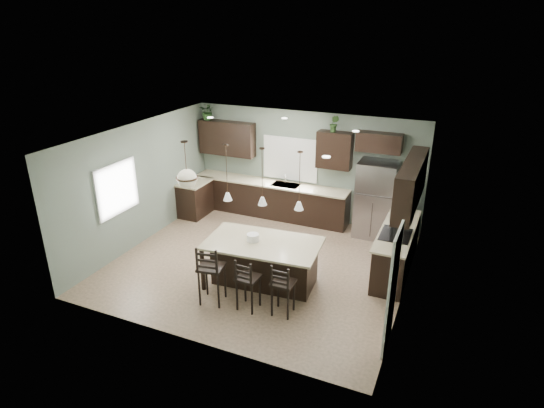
{
  "coord_description": "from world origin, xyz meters",
  "views": [
    {
      "loc": [
        3.66,
        -7.77,
        4.91
      ],
      "look_at": [
        0.1,
        0.4,
        1.25
      ],
      "focal_mm": 30.0,
      "sensor_mm": 36.0,
      "label": 1
    }
  ],
  "objects": [
    {
      "name": "right_lower_cabs",
      "position": [
        2.7,
        0.87,
        0.45
      ],
      "size": [
        0.6,
        2.35,
        0.9
      ],
      "primitive_type": "cube",
      "color": "black",
      "rests_on": "ground"
    },
    {
      "name": "chandelier",
      "position": [
        -1.13,
        -0.87,
        2.33
      ],
      "size": [
        0.42,
        0.42,
        0.94
      ],
      "primitive_type": null,
      "color": "beige",
      "rests_on": "room_shell"
    },
    {
      "name": "left_return_countertop",
      "position": [
        -2.68,
        1.7,
        0.92
      ],
      "size": [
        0.66,
        0.96,
        0.04
      ],
      "primitive_type": "cube",
      "color": "beige",
      "rests_on": "left_return_cabs"
    },
    {
      "name": "back_countertop",
      "position": [
        -0.85,
        2.43,
        0.92
      ],
      "size": [
        4.2,
        0.66,
        0.04
      ],
      "primitive_type": "cube",
      "color": "beige",
      "rests_on": "back_lower_cabs"
    },
    {
      "name": "back_upper_left",
      "position": [
        -2.15,
        2.58,
        1.95
      ],
      "size": [
        1.55,
        0.34,
        0.9
      ],
      "primitive_type": "cube",
      "color": "black",
      "rests_on": "room_shell"
    },
    {
      "name": "window_left",
      "position": [
        -2.98,
        -0.8,
        1.55
      ],
      "size": [
        0.02,
        1.1,
        1.0
      ],
      "primitive_type": "cube",
      "color": "white",
      "rests_on": "room_shell"
    },
    {
      "name": "fridge_header",
      "position": [
        1.85,
        2.58,
        2.25
      ],
      "size": [
        1.05,
        0.34,
        0.45
      ],
      "primitive_type": "cube",
      "color": "black",
      "rests_on": "room_shell"
    },
    {
      "name": "pendant_center",
      "position": [
        0.39,
        -0.72,
        2.25
      ],
      "size": [
        0.17,
        0.17,
        1.1
      ],
      "primitive_type": null,
      "color": "silver",
      "rests_on": "room_shell"
    },
    {
      "name": "plant_back_right",
      "position": [
        0.77,
        2.55,
        2.6
      ],
      "size": [
        0.23,
        0.19,
        0.4
      ],
      "primitive_type": "imported",
      "rotation": [
        0.0,
        0.0,
        -0.05
      ],
      "color": "#2D4E22",
      "rests_on": "back_upper_right"
    },
    {
      "name": "back_upper_right",
      "position": [
        0.8,
        2.58,
        1.95
      ],
      "size": [
        0.85,
        0.34,
        0.9
      ],
      "primitive_type": "cube",
      "color": "black",
      "rests_on": "room_shell"
    },
    {
      "name": "bar_stool_right",
      "position": [
        1.12,
        -1.46,
        0.51
      ],
      "size": [
        0.39,
        0.39,
        1.03
      ],
      "primitive_type": "cube",
      "rotation": [
        0.0,
        0.0,
        0.02
      ],
      "color": "black",
      "rests_on": "ground"
    },
    {
      "name": "cooktop",
      "position": [
        2.68,
        0.6,
        0.94
      ],
      "size": [
        0.58,
        0.75,
        0.02
      ],
      "primitive_type": "cube",
      "color": "black",
      "rests_on": "right_countertop"
    },
    {
      "name": "right_countertop",
      "position": [
        2.68,
        0.87,
        0.92
      ],
      "size": [
        0.66,
        2.35,
        0.04
      ],
      "primitive_type": "cube",
      "color": "beige",
      "rests_on": "right_lower_cabs"
    },
    {
      "name": "window_back",
      "position": [
        -0.4,
        2.73,
        1.55
      ],
      "size": [
        1.35,
        0.02,
        1.0
      ],
      "primitive_type": "cube",
      "color": "white",
      "rests_on": "room_shell"
    },
    {
      "name": "bar_stool_center",
      "position": [
        0.49,
        -1.56,
        0.52
      ],
      "size": [
        0.4,
        0.4,
        1.04
      ],
      "primitive_type": "cube",
      "rotation": [
        0.0,
        0.0,
        -0.05
      ],
      "color": "black",
      "rests_on": "ground"
    },
    {
      "name": "room_shell",
      "position": [
        0.0,
        0.0,
        1.7
      ],
      "size": [
        6.0,
        6.0,
        6.0
      ],
      "color": "slate",
      "rests_on": "ground"
    },
    {
      "name": "back_lower_cabs",
      "position": [
        -0.85,
        2.45,
        0.45
      ],
      "size": [
        4.2,
        0.6,
        0.9
      ],
      "primitive_type": "cube",
      "color": "black",
      "rests_on": "ground"
    },
    {
      "name": "right_upper_cabs",
      "position": [
        2.83,
        0.87,
        1.95
      ],
      "size": [
        0.34,
        2.35,
        0.9
      ],
      "primitive_type": "cube",
      "color": "black",
      "rests_on": "room_shell"
    },
    {
      "name": "pendant_left",
      "position": [
        -0.3,
        -0.78,
        2.25
      ],
      "size": [
        0.17,
        0.17,
        1.1
      ],
      "primitive_type": null,
      "color": "silver",
      "rests_on": "room_shell"
    },
    {
      "name": "bar_stool_left",
      "position": [
        -0.21,
        -1.64,
        0.6
      ],
      "size": [
        0.51,
        0.51,
        1.2
      ],
      "primitive_type": "cube",
      "rotation": [
        0.0,
        0.0,
        0.17
      ],
      "color": "black",
      "rests_on": "ground"
    },
    {
      "name": "serving_dish",
      "position": [
        0.19,
        -0.74,
        0.99
      ],
      "size": [
        0.24,
        0.24,
        0.14
      ],
      "primitive_type": "cylinder",
      "color": "white",
      "rests_on": "kitchen_island"
    },
    {
      "name": "wall_oven_front",
      "position": [
        2.4,
        0.6,
        0.45
      ],
      "size": [
        0.01,
        0.72,
        0.6
      ],
      "primitive_type": "cube",
      "color": "gray",
      "rests_on": "right_lower_cabs"
    },
    {
      "name": "plant_back_left",
      "position": [
        -2.69,
        2.55,
        2.62
      ],
      "size": [
        0.4,
        0.35,
        0.44
      ],
      "primitive_type": "imported",
      "rotation": [
        0.0,
        0.0,
        0.01
      ],
      "color": "#274C21",
      "rests_on": "back_upper_left"
    },
    {
      "name": "pantry_door",
      "position": [
        2.98,
        -1.55,
        1.02
      ],
      "size": [
        0.04,
        0.82,
        2.04
      ],
      "primitive_type": "cube",
      "color": "white",
      "rests_on": "ground"
    },
    {
      "name": "pendant_right",
      "position": [
        1.09,
        -0.66,
        2.25
      ],
      "size": [
        0.17,
        0.17,
        1.1
      ],
      "primitive_type": null,
      "color": "silver",
      "rests_on": "room_shell"
    },
    {
      "name": "kitchen_island",
      "position": [
        0.39,
        -0.72,
        0.46
      ],
      "size": [
        2.29,
        1.42,
        0.92
      ],
      "primitive_type": "cube",
      "rotation": [
        0.0,
        0.0,
        0.08
      ],
      "color": "black",
      "rests_on": "ground"
    },
    {
      "name": "faucet",
      "position": [
        -0.4,
        2.4,
        1.08
      ],
      "size": [
        0.02,
        0.02,
        0.28
      ],
      "primitive_type": "cylinder",
      "color": "silver",
      "rests_on": "back_countertop"
    },
    {
      "name": "left_return_cabs",
      "position": [
        -2.7,
        1.7,
        0.45
      ],
      "size": [
        0.6,
        0.9,
        0.9
      ],
      "primitive_type": "cube",
      "color": "black",
      "rests_on": "ground"
    },
    {
      "name": "microwave",
      "position": [
        2.78,
        0.6,
        1.55
      ],
      "size": [
        0.4,
        0.75,
        0.4
      ],
      "primitive_type": "cube",
      "color": "gray",
      "rests_on": "right_upper_cabs"
    },
    {
      "name": "ground",
      "position": [
        0.0,
        0.0,
        0.0
      ],
      "size": [
        6.0,
        6.0,
        0.0
      ],
      "primitive_type": "plane",
      "color": "#9E8466",
      "rests_on": "ground"
    },
    {
      "name": "sink_inset",
      "position": [
        -0.4,
        2.43,
        0.94
      ],
      "size": [
        0.7,
        0.45,
        0.01
      ],
      "primitive_type": "cube",
      "color": "gray",
      "rests_on": "back_countertop"
    },
    {
      "name": "refrigerator",
      "position": [
        1.93,
        2.36,
        0.93
      ],
      "size": [
        0.9,
        0.74,
        1.85
      ],
      "primitive_type": "cube",
      "color": "gray",
      "rests_on": "ground"
    }
  ]
}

